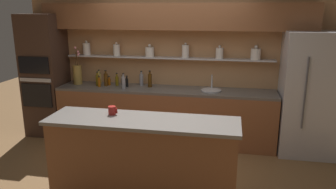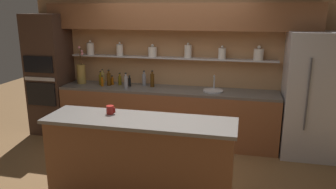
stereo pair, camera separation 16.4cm
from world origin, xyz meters
name	(u,v)px [view 1 (the left image)]	position (x,y,z in m)	size (l,w,h in m)	color
ground_plane	(155,175)	(0.00, 0.00, 0.00)	(12.00, 12.00, 0.00)	brown
back_wall_unit	(175,49)	(0.00, 1.53, 1.55)	(5.20, 0.44, 2.60)	tan
back_counter_unit	(165,115)	(-0.12, 1.24, 0.46)	(3.64, 0.62, 0.92)	brown
island_counter	(143,161)	(0.00, -0.61, 0.51)	(2.16, 0.61, 1.02)	brown
refrigerator	(311,94)	(2.16, 1.20, 0.95)	(0.88, 0.73, 1.90)	#B7B7BC
oven_tower	(45,76)	(-2.28, 1.24, 1.06)	(0.64, 0.64, 2.13)	#3D281E
flower_vase	(77,74)	(-1.70, 1.30, 1.10)	(0.15, 0.15, 0.66)	olive
sink_fixture	(211,90)	(0.65, 1.25, 0.94)	(0.32, 0.32, 0.25)	#B7B7BC
bottle_sauce_0	(127,82)	(-0.79, 1.28, 1.00)	(0.05, 0.05, 0.19)	black
bottle_oil_1	(98,80)	(-1.31, 1.25, 1.02)	(0.06, 0.06, 0.24)	brown
bottle_sauce_2	(99,82)	(-1.24, 1.17, 1.00)	(0.05, 0.05, 0.18)	#9E4C0A
bottle_spirit_3	(124,82)	(-0.79, 1.12, 1.03)	(0.07, 0.07, 0.26)	gray
bottle_spirit_4	(106,79)	(-1.15, 1.25, 1.04)	(0.07, 0.07, 0.27)	#4C2D0C
bottle_spirit_5	(150,80)	(-0.39, 1.32, 1.04)	(0.07, 0.07, 0.28)	#4C2D0C
bottle_spirit_6	(99,78)	(-1.34, 1.40, 1.02)	(0.08, 0.08, 0.25)	tan
bottle_sauce_7	(109,81)	(-1.12, 1.33, 0.99)	(0.05, 0.05, 0.16)	#9E4C0A
bottle_oil_8	(117,81)	(-0.98, 1.32, 1.01)	(0.06, 0.06, 0.22)	brown
bottle_spirit_9	(141,79)	(-0.56, 1.41, 1.03)	(0.07, 0.07, 0.26)	gray
bottle_sauce_10	(123,81)	(-0.90, 1.39, 0.99)	(0.05, 0.05, 0.16)	black
coffee_mug	(112,110)	(-0.39, -0.51, 1.07)	(0.11, 0.09, 0.10)	maroon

